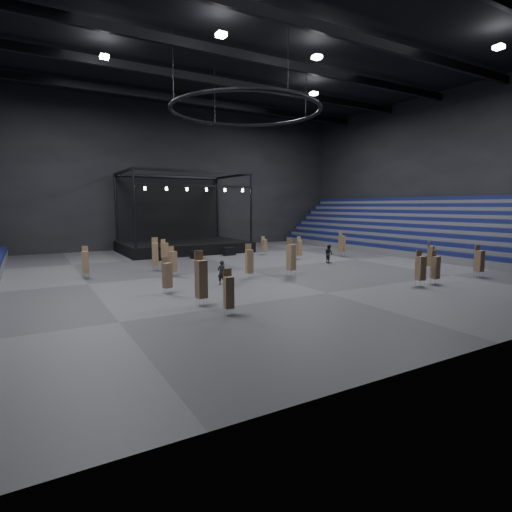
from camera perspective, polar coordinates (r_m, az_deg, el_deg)
floor at (r=33.85m, az=-1.41°, el=-1.96°), size 50.00×50.00×0.00m
ceiling at (r=35.71m, az=-1.51°, el=27.88°), size 50.00×42.00×0.20m
wall_back at (r=52.95m, az=-12.59°, el=10.96°), size 50.00×0.20×18.00m
wall_right at (r=50.53m, az=24.78°, el=10.66°), size 0.20×42.00×18.00m
bleachers_right at (r=48.88m, az=22.93°, el=2.35°), size 7.20×40.00×6.40m
stage at (r=48.47m, az=-10.65°, el=2.43°), size 14.00×10.00×9.20m
truss_ring at (r=34.27m, az=-1.48°, el=20.03°), size 12.30×12.30×5.15m
roof_girders at (r=35.44m, az=-1.51°, el=26.67°), size 49.00×30.35×0.70m
floodlights at (r=31.99m, az=2.36°, el=27.71°), size 28.60×16.60×0.25m
flight_case_left at (r=40.58m, az=-13.56°, el=-0.04°), size 1.26×0.67×0.82m
flight_case_mid at (r=41.57m, az=-8.52°, el=0.25°), size 1.33×0.84×0.82m
flight_case_right at (r=43.50m, az=-3.87°, el=0.66°), size 1.38×0.78×0.88m
chair_stack_0 at (r=28.94m, az=22.45°, el=-1.53°), size 0.57×0.57×2.45m
chair_stack_1 at (r=30.19m, az=24.26°, el=-1.44°), size 0.46×0.46×2.31m
chair_stack_2 at (r=19.77m, az=-3.92°, el=-5.09°), size 0.49×0.49×2.33m
chair_stack_3 at (r=21.72m, az=-7.85°, el=-3.16°), size 0.59×0.59×3.00m
chair_stack_4 at (r=25.05m, az=-12.58°, el=-2.63°), size 0.57×0.57×2.30m
chair_stack_5 at (r=43.58m, az=12.16°, el=1.77°), size 0.62×0.62×2.64m
chair_stack_6 at (r=29.60m, az=-0.98°, el=-0.69°), size 0.56×0.56×2.59m
chair_stack_7 at (r=38.86m, az=-12.93°, el=0.83°), size 0.67×0.67×2.23m
chair_stack_8 at (r=36.36m, az=23.65°, el=0.06°), size 0.56×0.56×2.46m
chair_stack_9 at (r=31.00m, az=-11.82°, el=-0.67°), size 0.61×0.61×2.33m
chair_stack_10 at (r=40.72m, az=6.21°, el=1.23°), size 0.50×0.50×2.30m
chair_stack_11 at (r=43.87m, az=1.16°, el=1.60°), size 0.56×0.56×2.04m
chair_stack_12 at (r=32.43m, az=-23.18°, el=-0.74°), size 0.53×0.53×2.41m
chair_stack_13 at (r=34.07m, az=-14.21°, el=0.30°), size 0.62×0.62×2.80m
chair_stack_14 at (r=34.45m, az=29.26°, el=-0.56°), size 0.56×0.56×2.44m
chair_stack_15 at (r=30.85m, az=5.05°, el=-0.08°), size 0.61×0.61×2.93m
man_center at (r=27.51m, az=-4.95°, el=-2.36°), size 0.62×0.41×1.67m
crew_member at (r=38.43m, az=10.36°, el=0.32°), size 0.76×0.92×1.73m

